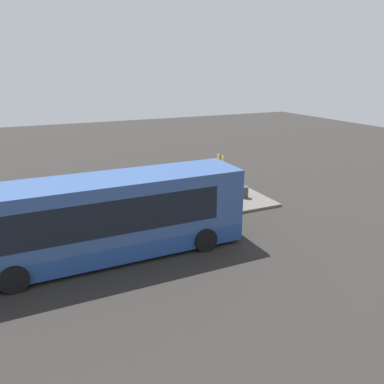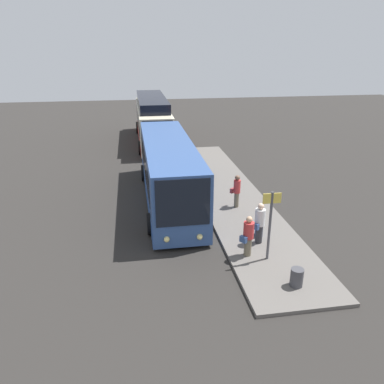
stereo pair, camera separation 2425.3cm
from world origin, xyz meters
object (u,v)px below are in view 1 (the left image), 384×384
at_px(passenger_boarding, 128,200).
at_px(sign_post, 220,174).
at_px(passenger_with_bags, 220,193).
at_px(trash_bin, 244,192).
at_px(passenger_waiting, 198,190).
at_px(bus_lead, 104,219).
at_px(suitcase, 186,201).

height_order(passenger_boarding, sign_post, sign_post).
bearing_deg(passenger_with_bags, sign_post, -153.29).
height_order(passenger_boarding, passenger_with_bags, passenger_boarding).
height_order(passenger_boarding, trash_bin, passenger_boarding).
bearing_deg(passenger_waiting, sign_post, 138.16).
distance_m(bus_lead, passenger_with_bags, 6.88).
height_order(suitcase, trash_bin, suitcase).
xyz_separation_m(suitcase, trash_bin, (3.68, 0.09, -0.03)).
bearing_deg(bus_lead, passenger_with_bags, 20.36).
distance_m(passenger_waiting, sign_post, 1.47).
bearing_deg(passenger_with_bags, suitcase, -67.76).
bearing_deg(passenger_boarding, sign_post, -127.08).
bearing_deg(passenger_boarding, suitcase, -122.87).
distance_m(bus_lead, passenger_boarding, 3.73).
distance_m(passenger_waiting, trash_bin, 3.16).
bearing_deg(sign_post, passenger_with_bags, -118.52).
relative_size(passenger_boarding, trash_bin, 2.60).
bearing_deg(trash_bin, suitcase, -178.54).
bearing_deg(trash_bin, sign_post, -168.30).
xyz_separation_m(passenger_waiting, sign_post, (1.27, -0.07, 0.75)).
xyz_separation_m(passenger_boarding, passenger_with_bags, (4.61, -0.82, -0.04)).
xyz_separation_m(passenger_boarding, trash_bin, (6.80, 0.24, -0.60)).
height_order(passenger_boarding, suitcase, passenger_boarding).
bearing_deg(passenger_with_bags, passenger_waiting, -74.91).
relative_size(bus_lead, trash_bin, 17.04).
bearing_deg(passenger_waiting, passenger_boarding, -39.82).
xyz_separation_m(bus_lead, trash_bin, (8.62, 3.45, -1.13)).
bearing_deg(trash_bin, passenger_with_bags, -154.10).
height_order(bus_lead, passenger_with_bags, bus_lead).
xyz_separation_m(bus_lead, sign_post, (6.80, 3.07, 0.24)).
xyz_separation_m(suitcase, sign_post, (1.86, -0.28, 1.33)).
distance_m(passenger_waiting, passenger_with_bags, 1.17).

